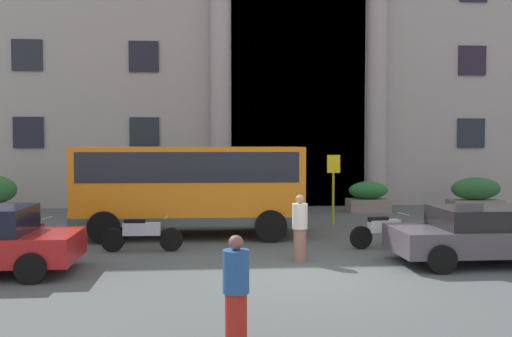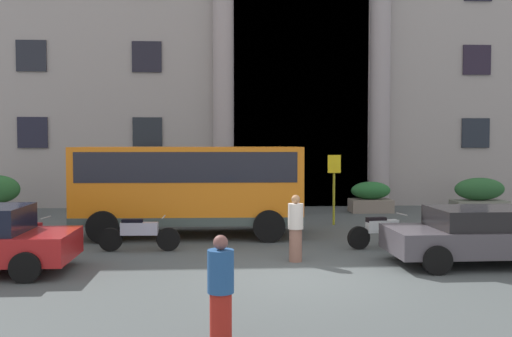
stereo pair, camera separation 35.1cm
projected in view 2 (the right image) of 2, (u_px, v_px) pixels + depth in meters
name	position (u px, v px, depth m)	size (l,w,h in m)	color
ground_plane	(303.00, 280.00, 11.72)	(80.00, 64.00, 0.12)	#474D4D
office_building_facade	(254.00, 54.00, 28.80)	(35.89, 9.69, 14.57)	#9C9491
orange_minibus	(190.00, 182.00, 16.96)	(6.62, 2.90, 2.65)	orange
bus_stop_sign	(334.00, 181.00, 19.15)	(0.44, 0.08, 2.36)	#9E9D20
hedge_planter_entrance_right	(181.00, 197.00, 21.85)	(2.02, 0.95, 1.46)	#676357
hedge_planter_west	(371.00, 197.00, 22.70)	(1.64, 1.00, 1.22)	gray
hedge_planter_far_west	(479.00, 196.00, 22.62)	(2.12, 0.93, 1.39)	slate
hedge_planter_far_east	(271.00, 197.00, 22.17)	(1.77, 0.95, 1.33)	gray
parked_compact_extra	(485.00, 235.00, 12.97)	(4.41, 2.12, 1.29)	#4B464D
motorcycle_far_end	(138.00, 233.00, 14.53)	(2.08, 0.55, 0.89)	black
motorcycle_near_kerb	(22.00, 234.00, 14.48)	(1.99, 0.59, 0.89)	black
scooter_by_planter	(381.00, 231.00, 14.95)	(1.93, 0.64, 0.89)	black
pedestrian_child_trailing	(296.00, 228.00, 13.25)	(0.36, 0.36, 1.56)	#8B5E4E
pedestrian_woman_with_bag	(221.00, 292.00, 7.67)	(0.36, 0.36, 1.54)	#AA231B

